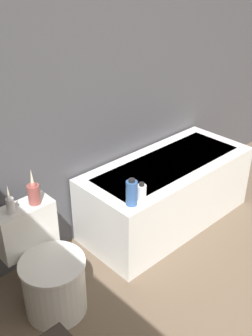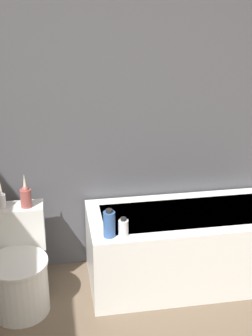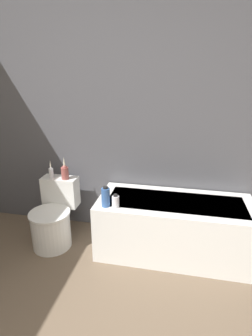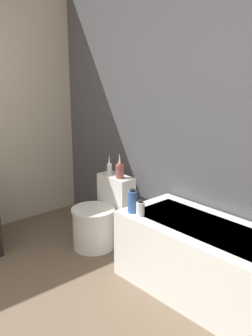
{
  "view_description": "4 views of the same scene",
  "coord_description": "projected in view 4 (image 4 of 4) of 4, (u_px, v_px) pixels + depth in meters",
  "views": [
    {
      "loc": [
        -1.4,
        0.21,
        2.09
      ],
      "look_at": [
        0.09,
        1.81,
        0.87
      ],
      "focal_mm": 42.0,
      "sensor_mm": 36.0,
      "label": 1
    },
    {
      "loc": [
        -0.19,
        -0.86,
        2.2
      ],
      "look_at": [
        0.25,
        1.84,
        1.04
      ],
      "focal_mm": 50.0,
      "sensor_mm": 36.0,
      "label": 2
    },
    {
      "loc": [
        0.76,
        -0.29,
        1.74
      ],
      "look_at": [
        0.31,
        1.89,
        0.93
      ],
      "focal_mm": 28.0,
      "sensor_mm": 36.0,
      "label": 3
    },
    {
      "loc": [
        2.34,
        -0.22,
        1.8
      ],
      "look_at": [
        0.02,
        1.83,
        0.92
      ],
      "focal_mm": 42.0,
      "sensor_mm": 36.0,
      "label": 4
    }
  ],
  "objects": [
    {
      "name": "bathtub",
      "position": [
        210.0,
        263.0,
        2.98
      ],
      "size": [
        1.5,
        0.65,
        0.57
      ],
      "color": "white",
      "rests_on": "ground"
    },
    {
      "name": "vase_silver",
      "position": [
        120.0,
        170.0,
        3.76
      ],
      "size": [
        0.08,
        0.08,
        0.25
      ],
      "color": "#994C47",
      "rests_on": "toilet"
    },
    {
      "name": "vase_gold",
      "position": [
        109.0,
        168.0,
        3.89
      ],
      "size": [
        0.05,
        0.05,
        0.2
      ],
      "color": "silver",
      "rests_on": "toilet"
    },
    {
      "name": "shampoo_bottle_tall",
      "position": [
        132.0,
        202.0,
        3.19
      ],
      "size": [
        0.08,
        0.08,
        0.2
      ],
      "color": "#335999",
      "rests_on": "bathtub"
    },
    {
      "name": "wall_back_tiled",
      "position": [
        173.0,
        115.0,
        3.49
      ],
      "size": [
        6.4,
        0.06,
        2.6
      ],
      "color": "#4C4C51",
      "rests_on": "ground_plane"
    },
    {
      "name": "shampoo_bottle_short",
      "position": [
        140.0,
        209.0,
        3.13
      ],
      "size": [
        0.07,
        0.07,
        0.13
      ],
      "color": "silver",
      "rests_on": "bathtub"
    },
    {
      "name": "toilet",
      "position": [
        100.0,
        218.0,
        3.83
      ],
      "size": [
        0.42,
        0.59,
        0.67
      ],
      "color": "white",
      "rests_on": "ground"
    }
  ]
}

